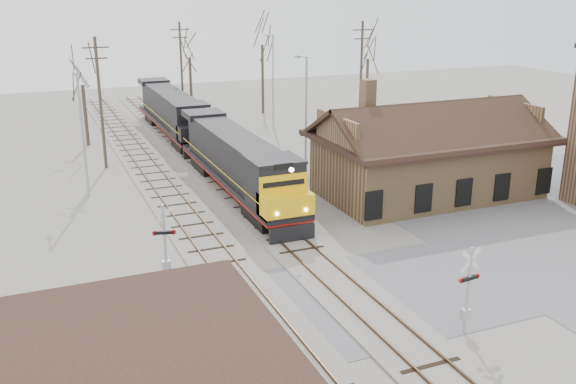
% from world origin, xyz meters
% --- Properties ---
extents(ground, '(140.00, 140.00, 0.00)m').
position_xyz_m(ground, '(0.00, 0.00, 0.00)').
color(ground, '#9A958B').
rests_on(ground, ground).
extents(road, '(60.00, 9.00, 0.03)m').
position_xyz_m(road, '(0.00, 0.00, 0.01)').
color(road, slate).
rests_on(road, ground).
extents(track_main, '(3.40, 90.00, 0.24)m').
position_xyz_m(track_main, '(0.00, 15.00, 0.07)').
color(track_main, '#9A958B').
rests_on(track_main, ground).
extents(track_siding, '(3.40, 90.00, 0.24)m').
position_xyz_m(track_siding, '(-4.50, 15.00, 0.07)').
color(track_siding, '#9A958B').
rests_on(track_siding, ground).
extents(depot, '(15.20, 9.31, 7.90)m').
position_xyz_m(depot, '(11.99, 12.00, 2.41)').
color(depot, '#9A7A4F').
rests_on(depot, ground).
extents(locomotive_lead, '(2.90, 19.45, 4.32)m').
position_xyz_m(locomotive_lead, '(0.00, 16.48, 2.27)').
color(locomotive_lead, black).
rests_on(locomotive_lead, ground).
extents(locomotive_trailing, '(2.90, 19.45, 4.09)m').
position_xyz_m(locomotive_trailing, '(0.00, 36.20, 2.27)').
color(locomotive_trailing, black).
rests_on(locomotive_trailing, ground).
extents(crossbuck_near, '(1.09, 0.29, 3.83)m').
position_xyz_m(crossbuck_near, '(2.78, -4.37, 1.81)').
color(crossbuck_near, '#A5A8AD').
rests_on(crossbuck_near, ground).
extents(crossbuck_far, '(1.12, 0.37, 3.98)m').
position_xyz_m(crossbuck_far, '(-7.54, 5.08, 1.87)').
color(crossbuck_far, '#A5A8AD').
rests_on(crossbuck_far, ground).
extents(streetlight_a, '(0.25, 2.04, 8.39)m').
position_xyz_m(streetlight_a, '(-9.60, 20.51, 4.73)').
color(streetlight_a, '#A5A8AD').
rests_on(streetlight_a, ground).
extents(streetlight_b, '(0.25, 2.04, 8.79)m').
position_xyz_m(streetlight_b, '(6.56, 20.36, 4.93)').
color(streetlight_b, '#A5A8AD').
rests_on(streetlight_b, ground).
extents(streetlight_c, '(0.25, 2.04, 9.10)m').
position_xyz_m(streetlight_c, '(10.64, 37.64, 5.09)').
color(streetlight_c, '#A5A8AD').
rests_on(streetlight_c, ground).
extents(utility_pole_a, '(2.00, 0.24, 10.13)m').
position_xyz_m(utility_pole_a, '(-7.52, 27.28, 5.29)').
color(utility_pole_a, '#382D23').
rests_on(utility_pole_a, ground).
extents(utility_pole_b, '(2.00, 0.24, 10.18)m').
position_xyz_m(utility_pole_b, '(2.92, 44.36, 5.32)').
color(utility_pole_b, '#382D23').
rests_on(utility_pole_b, ground).
extents(utility_pole_c, '(2.00, 0.24, 10.67)m').
position_xyz_m(utility_pole_c, '(16.53, 29.92, 5.57)').
color(utility_pole_c, '#382D23').
rests_on(utility_pole_c, ground).
extents(tree_b, '(3.62, 3.62, 8.86)m').
position_xyz_m(tree_b, '(-7.99, 35.78, 6.30)').
color(tree_b, '#382D23').
rests_on(tree_b, ground).
extents(tree_c, '(4.10, 4.10, 10.04)m').
position_xyz_m(tree_c, '(4.60, 47.43, 7.14)').
color(tree_c, '#382D23').
rests_on(tree_c, ground).
extents(tree_d, '(5.05, 5.05, 12.36)m').
position_xyz_m(tree_d, '(11.93, 44.00, 8.81)').
color(tree_d, '#382D23').
rests_on(tree_d, ground).
extents(tree_e, '(4.14, 4.14, 10.15)m').
position_xyz_m(tree_e, '(21.89, 38.18, 7.22)').
color(tree_e, '#382D23').
rests_on(tree_e, ground).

